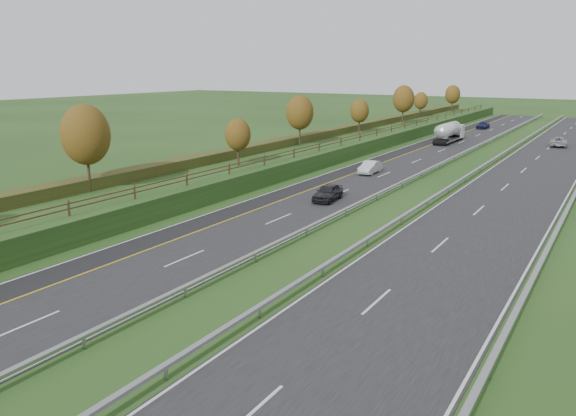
% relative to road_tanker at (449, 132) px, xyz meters
% --- Properties ---
extents(ground, '(400.00, 400.00, 0.00)m').
position_rel_road_tanker_xyz_m(ground, '(8.57, -38.43, -1.86)').
color(ground, '#214318').
rests_on(ground, ground).
extents(near_carriageway, '(10.50, 200.00, 0.04)m').
position_rel_road_tanker_xyz_m(near_carriageway, '(0.57, -33.43, -1.84)').
color(near_carriageway, black).
rests_on(near_carriageway, ground).
extents(far_carriageway, '(10.50, 200.00, 0.04)m').
position_rel_road_tanker_xyz_m(far_carriageway, '(17.07, -33.43, -1.84)').
color(far_carriageway, black).
rests_on(far_carriageway, ground).
extents(hard_shoulder, '(3.00, 200.00, 0.04)m').
position_rel_road_tanker_xyz_m(hard_shoulder, '(-3.18, -33.43, -1.84)').
color(hard_shoulder, black).
rests_on(hard_shoulder, ground).
extents(lane_markings, '(26.75, 200.00, 0.01)m').
position_rel_road_tanker_xyz_m(lane_markings, '(6.98, -33.55, -1.81)').
color(lane_markings, silver).
rests_on(lane_markings, near_carriageway).
extents(embankment_left, '(12.00, 200.00, 2.00)m').
position_rel_road_tanker_xyz_m(embankment_left, '(-12.43, -33.43, -0.86)').
color(embankment_left, '#214318').
rests_on(embankment_left, ground).
extents(hedge_left, '(2.20, 180.00, 1.10)m').
position_rel_road_tanker_xyz_m(hedge_left, '(-14.43, -33.43, 0.69)').
color(hedge_left, '#323B18').
rests_on(hedge_left, embankment_left).
extents(fence_left, '(0.12, 189.06, 1.20)m').
position_rel_road_tanker_xyz_m(fence_left, '(-7.93, -33.84, 0.87)').
color(fence_left, '#422B19').
rests_on(fence_left, embankment_left).
extents(median_barrier_near, '(0.32, 200.00, 0.71)m').
position_rel_road_tanker_xyz_m(median_barrier_near, '(6.27, -33.43, -1.25)').
color(median_barrier_near, gray).
rests_on(median_barrier_near, ground).
extents(median_barrier_far, '(0.32, 200.00, 0.71)m').
position_rel_road_tanker_xyz_m(median_barrier_far, '(11.37, -33.43, -1.25)').
color(median_barrier_far, gray).
rests_on(median_barrier_far, ground).
extents(trees_left, '(6.64, 164.30, 7.66)m').
position_rel_road_tanker_xyz_m(trees_left, '(-12.07, -36.80, 4.51)').
color(trees_left, '#2D2116').
rests_on(trees_left, embankment_left).
extents(road_tanker, '(2.40, 11.22, 3.46)m').
position_rel_road_tanker_xyz_m(road_tanker, '(0.00, 0.00, 0.00)').
color(road_tanker, silver).
rests_on(road_tanker, near_carriageway).
extents(car_dark_near, '(2.44, 4.91, 1.61)m').
position_rel_road_tanker_xyz_m(car_dark_near, '(2.23, -50.06, -1.02)').
color(car_dark_near, black).
rests_on(car_dark_near, near_carriageway).
extents(car_silver_mid, '(1.78, 4.67, 1.52)m').
position_rel_road_tanker_xyz_m(car_silver_mid, '(0.00, -34.46, -1.06)').
color(car_silver_mid, silver).
rests_on(car_silver_mid, near_carriageway).
extents(car_small_far, '(2.08, 5.05, 1.46)m').
position_rel_road_tanker_xyz_m(car_small_far, '(-0.19, 26.65, -1.09)').
color(car_small_far, '#141740').
rests_on(car_small_far, near_carriageway).
extents(car_oncoming, '(3.12, 5.86, 1.57)m').
position_rel_road_tanker_xyz_m(car_oncoming, '(16.91, 4.26, -1.04)').
color(car_oncoming, '#9D9DA1').
rests_on(car_oncoming, far_carriageway).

